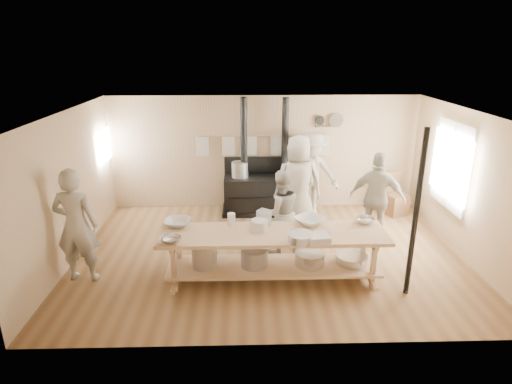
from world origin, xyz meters
TOP-DOWN VIEW (x-y plane):
  - ground at (0.00, 0.00)m, footprint 7.00×7.00m
  - room_shell at (0.00, 0.00)m, footprint 7.00×7.00m
  - window_right at (3.47, 0.60)m, footprint 0.09×1.50m
  - left_opening at (-3.45, 2.00)m, footprint 0.00×0.90m
  - stove at (-0.01, 2.12)m, footprint 1.90×0.75m
  - towel_rail at (0.00, 2.40)m, footprint 3.00×0.04m
  - back_wall_shelf at (1.46, 2.43)m, footprint 0.63×0.14m
  - prep_table at (-0.01, -0.90)m, footprint 3.60×0.90m
  - support_post at (2.05, -1.35)m, footprint 0.08×0.08m
  - cook_far_left at (-3.12, -0.77)m, footprint 0.70×0.47m
  - cook_left at (0.19, 0.09)m, footprint 0.89×0.77m
  - cook_center at (0.64, 1.15)m, footprint 0.97×0.63m
  - cook_right at (2.08, 0.51)m, footprint 1.13×0.82m
  - cook_by_window at (1.03, 1.95)m, footprint 1.22×0.71m
  - chair at (2.96, 1.92)m, footprint 0.57×0.57m
  - bowl_white_a at (-1.55, -0.58)m, footprint 0.48×0.48m
  - bowl_steel_a at (-1.55, -1.23)m, footprint 0.40×0.40m
  - bowl_white_b at (0.62, -0.57)m, footprint 0.65×0.65m
  - bowl_steel_b at (1.55, -0.57)m, footprint 0.31×0.31m
  - roasting_pan at (0.58, -1.23)m, footprint 0.50×0.36m
  - mixing_bowl_large at (0.40, -1.23)m, footprint 0.50×0.50m
  - bucket_galv at (-0.13, -0.57)m, footprint 0.28×0.28m
  - deep_bowl_enamel at (-0.21, -0.80)m, footprint 0.32×0.32m
  - pitcher at (-0.67, -0.57)m, footprint 0.14×0.14m

SIDE VIEW (x-z plane):
  - ground at x=0.00m, z-range 0.00..0.00m
  - chair at x=2.96m, z-range -0.19..0.75m
  - prep_table at x=-0.01m, z-range 0.10..0.95m
  - stove at x=-0.01m, z-range -0.78..1.82m
  - cook_left at x=0.19m, z-range 0.00..1.59m
  - cook_right at x=2.08m, z-range 0.00..1.78m
  - bowl_steel_b at x=1.55m, z-range 0.85..0.94m
  - bowl_steel_a at x=-1.55m, z-range 0.85..0.95m
  - roasting_pan at x=0.58m, z-range 0.85..0.95m
  - bowl_white_a at x=-1.55m, z-range 0.85..0.95m
  - bowl_white_b at x=0.62m, z-range 0.85..0.96m
  - mixing_bowl_large at x=0.40m, z-range 0.85..0.98m
  - deep_bowl_enamel at x=-0.21m, z-range 0.85..1.02m
  - cook_by_window at x=1.03m, z-range 0.00..1.89m
  - cook_far_left at x=-3.12m, z-range 0.00..1.90m
  - pitcher at x=-0.67m, z-range 0.85..1.05m
  - bucket_galv at x=-0.13m, z-range 0.85..1.08m
  - cook_center at x=0.64m, z-range 0.00..1.98m
  - support_post at x=2.05m, z-range 0.00..2.60m
  - window_right at x=3.47m, z-range 0.67..2.33m
  - towel_rail at x=0.00m, z-range 1.33..1.80m
  - left_opening at x=-3.45m, z-range 1.15..2.05m
  - room_shell at x=0.00m, z-range -1.88..5.12m
  - back_wall_shelf at x=1.46m, z-range 1.84..2.17m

